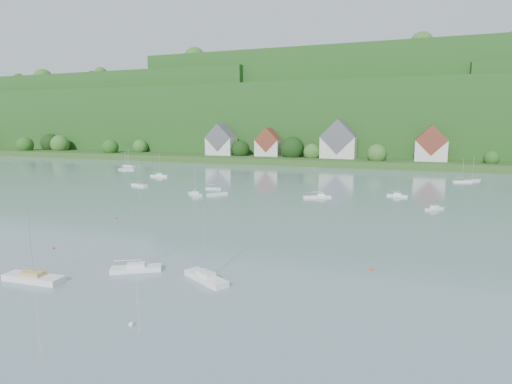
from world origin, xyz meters
TOP-DOWN VIEW (x-y plane):
  - far_shore_strip at (0.00, 200.00)m, footprint 600.00×60.00m
  - forested_ridge at (0.39, 268.57)m, footprint 620.00×181.22m
  - village_building_0 at (-55.00, 187.00)m, footprint 14.00×10.40m
  - village_building_1 at (-30.00, 189.00)m, footprint 12.00×9.36m
  - village_building_2 at (5.00, 188.00)m, footprint 16.00×11.44m
  - village_building_3 at (45.00, 186.00)m, footprint 13.00×10.40m
  - near_sailboat_2 at (-5.63, 25.65)m, footprint 7.78×2.57m
  - near_sailboat_3 at (3.93, 32.85)m, footprint 6.42×4.73m
  - near_sailboat_4 at (13.96, 32.94)m, footprint 6.96×5.08m
  - mooring_buoy_0 at (-14.04, 36.85)m, footprint 0.40×0.40m
  - mooring_buoy_1 at (12.49, 20.24)m, footprint 0.49×0.49m
  - mooring_buoy_2 at (32.52, 43.75)m, footprint 0.49×0.49m
  - mooring_buoy_3 at (-18.25, 56.81)m, footprint 0.43×0.43m
  - far_sailboat_cluster at (9.42, 116.65)m, footprint 197.29×63.20m

SIDE VIEW (x-z plane):
  - mooring_buoy_0 at x=-14.04m, z-range -0.20..0.20m
  - mooring_buoy_1 at x=12.49m, z-range -0.25..0.25m
  - mooring_buoy_2 at x=32.52m, z-range -0.25..0.25m
  - mooring_buoy_3 at x=-18.25m, z-range -0.22..0.22m
  - far_sailboat_cluster at x=9.42m, z-range -3.98..4.73m
  - near_sailboat_3 at x=3.93m, z-range -3.85..4.76m
  - near_sailboat_4 at x=13.96m, z-range -4.19..5.13m
  - near_sailboat_2 at x=-5.63m, z-range -4.67..5.69m
  - far_shore_strip at x=0.00m, z-range 0.00..3.00m
  - village_building_1 at x=-30.00m, z-range 1.75..15.75m
  - village_building_3 at x=45.00m, z-range 1.68..17.18m
  - village_building_0 at x=-55.00m, z-range 1.51..17.51m
  - village_building_2 at x=5.00m, z-range 1.27..19.27m
  - forested_ridge at x=0.39m, z-range -12.06..57.83m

